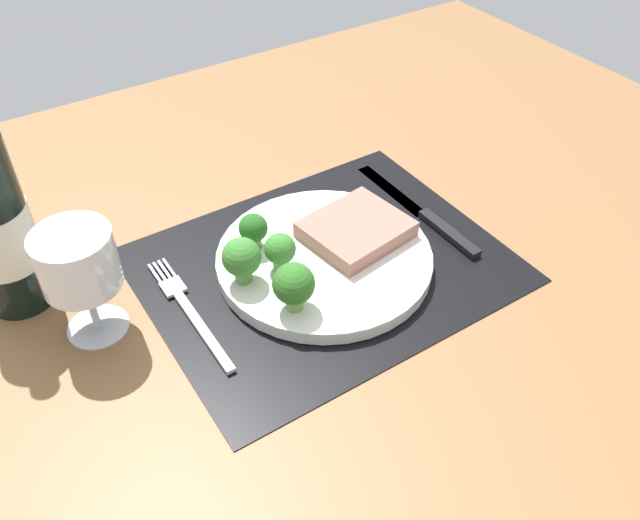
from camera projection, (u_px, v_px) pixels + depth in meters
The scene contains 11 objects.
ground_plane at pixel (324, 275), 78.11cm from camera, with size 140.00×110.00×3.00cm, color brown.
placemat at pixel (324, 265), 77.01cm from camera, with size 40.71×32.68×0.30cm, color black.
plate at pixel (324, 259), 76.38cm from camera, with size 25.02×25.02×1.60cm, color silver.
steak at pixel (356, 229), 77.55cm from camera, with size 11.21×9.74×2.03cm, color #9E6B5B.
broccoli_near_steak at pixel (294, 285), 67.31cm from camera, with size 4.46×4.46×5.63cm.
broccoli_near_fork at pixel (280, 250), 72.26cm from camera, with size 3.55×3.55×4.62cm.
broccoli_back_left at pixel (242, 258), 70.46cm from camera, with size 4.30×4.30×5.51cm.
broccoli_center at pixel (253, 229), 75.10cm from camera, with size 3.36×3.36×4.46cm.
fork at pixel (189, 311), 70.94cm from camera, with size 2.40×19.20×0.50cm.
knife at pixel (425, 215), 83.42cm from camera, with size 1.80×23.00×0.80cm.
wine_glass at pixel (79, 266), 64.05cm from camera, with size 7.87×7.87×12.62cm.
Camera 1 is at (-31.48, -47.62, 51.85)cm, focal length 36.96 mm.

